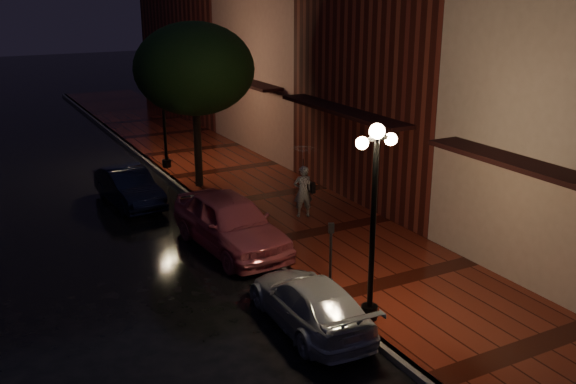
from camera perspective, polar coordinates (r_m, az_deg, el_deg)
ground at (r=18.13m, az=-2.89°, el=-5.06°), size 120.00×120.00×0.00m
sidewalk at (r=19.10m, az=3.23°, el=-3.61°), size 4.50×60.00×0.15m
curb at (r=18.10m, az=-2.89°, el=-4.84°), size 0.25×60.00×0.15m
storefront_mid at (r=22.24m, az=11.50°, el=13.49°), size 5.00×8.00×11.00m
storefront_far at (r=28.93m, az=1.06°, el=12.75°), size 5.00×8.00×9.00m
storefront_extra at (r=37.91m, az=-6.59°, el=14.58°), size 5.00×12.00×10.00m
streetlamp_near at (r=13.33m, az=7.62°, el=-1.78°), size 0.96×0.36×4.31m
streetlamp_far at (r=25.64m, az=-11.02°, el=7.50°), size 0.96×0.36×4.31m
street_tree at (r=22.66m, az=-8.28°, el=10.53°), size 4.16×4.16×5.80m
pink_car at (r=17.91m, az=-5.14°, el=-2.71°), size 2.16×4.71×1.57m
navy_car at (r=22.21m, az=-13.97°, el=0.44°), size 1.60×3.82×1.23m
silver_car at (r=13.99m, az=1.94°, el=-9.79°), size 1.74×3.91×1.12m
woman_with_umbrella at (r=19.71m, az=1.36°, el=1.99°), size 0.95×0.97×2.30m
parking_meter at (r=15.64m, az=3.83°, el=-4.77°), size 0.16×0.14×1.47m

